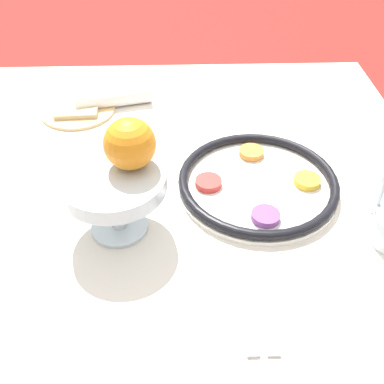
# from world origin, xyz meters

# --- Properties ---
(ground_plane) EXTENTS (8.00, 8.00, 0.00)m
(ground_plane) POSITION_xyz_m (0.00, 0.00, 0.00)
(ground_plane) COLOR maroon
(dining_table) EXTENTS (1.23, 1.06, 0.77)m
(dining_table) POSITION_xyz_m (0.00, 0.00, 0.38)
(dining_table) COLOR silver
(dining_table) RESTS_ON ground_plane
(seder_plate) EXTENTS (0.33, 0.33, 0.03)m
(seder_plate) POSITION_xyz_m (-0.21, 0.06, 0.78)
(seder_plate) COLOR white
(seder_plate) RESTS_ON dining_table
(fruit_stand) EXTENTS (0.19, 0.19, 0.13)m
(fruit_stand) POSITION_xyz_m (0.06, 0.17, 0.87)
(fruit_stand) COLOR silver
(fruit_stand) RESTS_ON dining_table
(orange_fruit) EXTENTS (0.09, 0.09, 0.09)m
(orange_fruit) POSITION_xyz_m (0.03, 0.14, 0.95)
(orange_fruit) COLOR orange
(orange_fruit) RESTS_ON fruit_stand
(bread_plate) EXTENTS (0.19, 0.19, 0.02)m
(bread_plate) POSITION_xyz_m (0.21, -0.26, 0.78)
(bread_plate) COLOR tan
(bread_plate) RESTS_ON dining_table
(napkin_roll) EXTENTS (0.21, 0.09, 0.05)m
(napkin_roll) POSITION_xyz_m (0.12, -0.29, 0.79)
(napkin_roll) COLOR white
(napkin_roll) RESTS_ON dining_table
(fork_left) EXTENTS (0.02, 0.19, 0.01)m
(fork_left) POSITION_xyz_m (-0.18, 0.35, 0.77)
(fork_left) COLOR silver
(fork_left) RESTS_ON dining_table
(fork_right) EXTENTS (0.02, 0.19, 0.01)m
(fork_right) POSITION_xyz_m (-0.15, 0.35, 0.77)
(fork_right) COLOR silver
(fork_right) RESTS_ON dining_table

